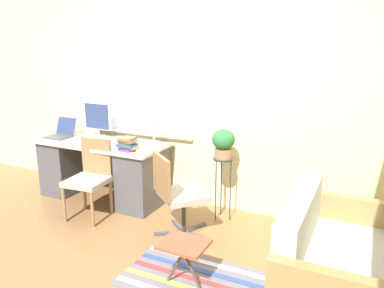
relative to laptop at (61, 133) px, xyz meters
name	(u,v)px	position (x,y,z in m)	size (l,w,h in m)	color
ground_plane	(163,226)	(1.74, -0.33, -0.81)	(14.00, 14.00, 0.00)	olive
wall_back_with_window	(192,95)	(1.71, 0.46, 0.54)	(9.00, 0.12, 2.70)	beige
desk	(103,169)	(0.64, 0.03, -0.41)	(1.70, 0.71, 0.76)	beige
laptop	(61,133)	(0.00, 0.00, 0.00)	(0.31, 0.33, 0.24)	#4C4C51
monitor	(97,119)	(0.45, 0.21, 0.19)	(0.40, 0.19, 0.45)	silver
keyboard	(80,143)	(0.47, -0.17, -0.04)	(0.43, 0.12, 0.02)	silver
mouse	(97,145)	(0.75, -0.18, -0.04)	(0.04, 0.07, 0.03)	black
desk_lamp	(154,123)	(1.37, 0.12, 0.24)	(0.14, 0.14, 0.39)	white
book_stack	(127,144)	(1.19, -0.18, 0.03)	(0.23, 0.18, 0.16)	purple
desk_chair_wooden	(90,176)	(0.86, -0.46, -0.32)	(0.46, 0.47, 0.89)	olive
office_chair_swivel	(177,193)	(1.98, -0.45, -0.33)	(0.64, 0.65, 0.89)	#47474C
couch_loveseat	(331,270)	(3.53, -0.89, -0.51)	(0.75, 1.33, 0.84)	beige
plant_stand	(223,168)	(2.25, 0.13, -0.20)	(0.22, 0.22, 0.73)	#333338
potted_plant	(223,142)	(2.25, 0.13, 0.10)	(0.25, 0.25, 0.33)	#9E6B4C
floor_rug_striped	(193,279)	(2.45, -1.06, -0.81)	(1.19, 0.74, 0.01)	slate
folding_stool	(184,247)	(2.43, -1.18, -0.45)	(0.37, 0.32, 0.40)	#B24C33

